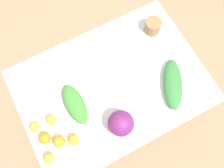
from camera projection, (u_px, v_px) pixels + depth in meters
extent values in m
plane|color=#937A5B|center=(112.00, 109.00, 2.48)|extent=(8.00, 8.00, 0.00)
cube|color=silver|center=(112.00, 86.00, 1.77)|extent=(1.31, 0.92, 0.03)
cylinder|color=brown|center=(196.00, 109.00, 2.11)|extent=(0.06, 0.06, 0.73)
cylinder|color=brown|center=(30.00, 91.00, 2.16)|extent=(0.06, 0.06, 0.73)
cylinder|color=brown|center=(148.00, 35.00, 2.34)|extent=(0.06, 0.06, 0.73)
sphere|color=#6B2366|center=(121.00, 123.00, 1.59)|extent=(0.17, 0.17, 0.17)
cylinder|color=olive|center=(153.00, 26.00, 1.85)|extent=(0.12, 0.12, 0.11)
ellipsoid|color=#3D8433|center=(75.00, 104.00, 1.67)|extent=(0.13, 0.30, 0.08)
ellipsoid|color=#337538|center=(173.00, 84.00, 1.72)|extent=(0.29, 0.38, 0.08)
sphere|color=orange|center=(59.00, 142.00, 1.59)|extent=(0.08, 0.08, 0.08)
sphere|color=orange|center=(45.00, 138.00, 1.60)|extent=(0.08, 0.08, 0.08)
sphere|color=#F9A833|center=(49.00, 159.00, 1.56)|extent=(0.07, 0.07, 0.07)
sphere|color=orange|center=(74.00, 140.00, 1.60)|extent=(0.07, 0.07, 0.07)
sphere|color=#F9A833|center=(51.00, 120.00, 1.64)|extent=(0.07, 0.07, 0.07)
sphere|color=#F9A833|center=(35.00, 127.00, 1.63)|extent=(0.07, 0.07, 0.07)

